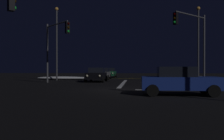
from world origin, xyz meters
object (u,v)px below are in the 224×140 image
traffic_signal_ne (193,34)px  traffic_signal_nw (55,41)px  sedan_gray (103,73)px  sedan_green (110,73)px  streetlamp_right_near (198,38)px  streetlamp_left_near (57,38)px  sedan_black (97,75)px  sedan_blue_crossing (179,81)px

traffic_signal_ne → traffic_signal_nw: size_ratio=1.10×
sedan_gray → traffic_signal_ne: traffic_signal_ne is taller
sedan_green → streetlamp_right_near: 16.00m
streetlamp_left_near → streetlamp_right_near: 17.33m
sedan_black → streetlamp_right_near: (11.74, 3.19, 4.31)m
sedan_black → traffic_signal_nw: 5.97m
sedan_black → streetlamp_left_near: 7.84m
sedan_black → traffic_signal_ne: size_ratio=0.64×
sedan_green → traffic_signal_nw: (-3.67, -16.56, 3.44)m
traffic_signal_ne → sedan_gray: bearing=135.0°
streetlamp_left_near → traffic_signal_ne: bearing=-23.2°
sedan_green → traffic_signal_nw: traffic_signal_nw is taller
sedan_green → sedan_blue_crossing: size_ratio=1.00×
traffic_signal_nw → streetlamp_right_near: bearing=23.0°
streetlamp_right_near → traffic_signal_nw: bearing=-157.0°
traffic_signal_nw → streetlamp_right_near: (15.34, 6.50, 0.87)m
sedan_black → sedan_green: 13.25m
sedan_black → sedan_blue_crossing: size_ratio=1.00×
traffic_signal_nw → streetlamp_left_near: size_ratio=0.67×
streetlamp_left_near → traffic_signal_nw: bearing=-72.9°
streetlamp_left_near → streetlamp_right_near: (17.33, 0.00, -0.17)m
sedan_green → streetlamp_left_near: size_ratio=0.47×
traffic_signal_nw → streetlamp_right_near: size_ratio=0.69×
streetlamp_left_near → sedan_black: bearing=-29.7°
sedan_black → streetlamp_left_near: bearing=150.3°
traffic_signal_nw → sedan_gray: bearing=71.0°
sedan_black → traffic_signal_ne: 10.96m
sedan_black → streetlamp_left_near: (-5.59, 3.19, 4.48)m
sedan_green → sedan_gray: bearing=-92.5°
sedan_black → sedan_green: (0.08, 13.25, 0.00)m
sedan_gray → streetlamp_left_near: 7.76m
traffic_signal_ne → streetlamp_right_near: (2.06, 6.56, 0.45)m
sedan_green → sedan_blue_crossing: same height
streetlamp_left_near → streetlamp_right_near: size_ratio=1.04×
sedan_blue_crossing → traffic_signal_nw: (-10.33, 9.90, 3.44)m
traffic_signal_ne → streetlamp_right_near: bearing=72.6°
sedan_green → streetlamp_left_near: streetlamp_left_near is taller
sedan_gray → sedan_blue_crossing: 20.92m
sedan_gray → sedan_green: bearing=87.5°
sedan_blue_crossing → streetlamp_right_near: bearing=73.0°
sedan_blue_crossing → sedan_gray: bearing=109.4°
sedan_gray → sedan_green: 6.73m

